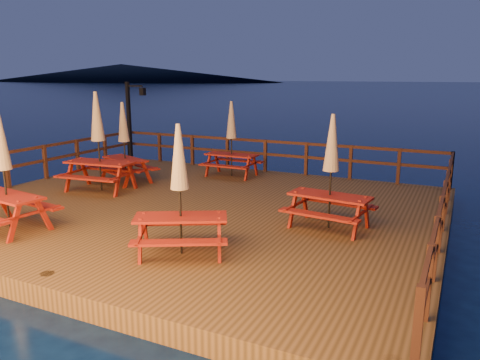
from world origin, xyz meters
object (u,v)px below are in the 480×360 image
Objects in this scene: lamp_post at (132,114)px; picnic_table_2 at (98,140)px; picnic_table_0 at (124,141)px; picnic_table_1 at (180,188)px.

lamp_post is 4.79m from picnic_table_2.
picnic_table_1 is at bearing -19.89° from picnic_table_0.
picnic_table_0 is (2.10, -3.06, -0.52)m from lamp_post.
picnic_table_0 is 6.49m from picnic_table_1.
picnic_table_1 is (6.93, -7.40, -0.54)m from lamp_post.
lamp_post is 10.15m from picnic_table_1.
lamp_post is 3.75m from picnic_table_0.
picnic_table_1 is at bearing -46.84° from lamp_post.
picnic_table_2 is (2.18, -4.25, -0.34)m from lamp_post.
picnic_table_0 is at bearing -55.53° from lamp_post.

